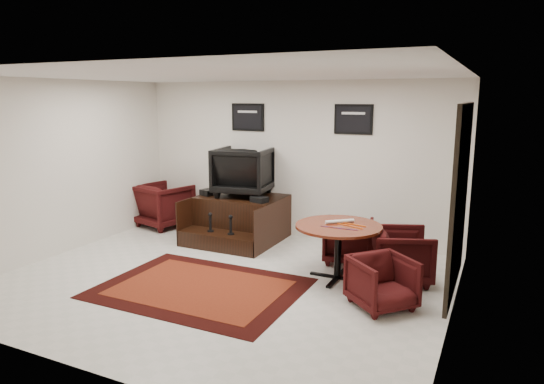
# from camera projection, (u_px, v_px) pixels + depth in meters

# --- Properties ---
(ground) EXTENTS (6.00, 6.00, 0.00)m
(ground) POSITION_uv_depth(u_px,v_px,m) (222.00, 280.00, 6.76)
(ground) COLOR silver
(ground) RESTS_ON ground
(room_shell) EXTENTS (6.02, 5.02, 2.81)m
(room_shell) POSITION_uv_depth(u_px,v_px,m) (251.00, 154.00, 6.35)
(room_shell) COLOR silver
(room_shell) RESTS_ON ground
(area_rug) EXTENTS (2.63, 1.98, 0.01)m
(area_rug) POSITION_uv_depth(u_px,v_px,m) (200.00, 288.00, 6.48)
(area_rug) COLOR black
(area_rug) RESTS_ON ground
(shine_podium) EXTENTS (1.49, 1.54, 0.77)m
(shine_podium) POSITION_uv_depth(u_px,v_px,m) (240.00, 219.00, 8.70)
(shine_podium) COLOR black
(shine_podium) RESTS_ON ground
(shine_chair) EXTENTS (1.07, 1.02, 0.97)m
(shine_chair) POSITION_uv_depth(u_px,v_px,m) (244.00, 169.00, 8.66)
(shine_chair) COLOR black
(shine_chair) RESTS_ON shine_podium
(shoes_pair) EXTENTS (0.30, 0.34, 0.11)m
(shoes_pair) POSITION_uv_depth(u_px,v_px,m) (209.00, 192.00, 8.77)
(shoes_pair) COLOR black
(shoes_pair) RESTS_ON shine_podium
(polish_kit) EXTENTS (0.31, 0.25, 0.09)m
(polish_kit) POSITION_uv_depth(u_px,v_px,m) (259.00, 199.00, 8.17)
(polish_kit) COLOR black
(polish_kit) RESTS_ON shine_podium
(umbrella_black) EXTENTS (0.30, 0.11, 0.82)m
(umbrella_black) POSITION_uv_depth(u_px,v_px,m) (196.00, 214.00, 8.91)
(umbrella_black) COLOR black
(umbrella_black) RESTS_ON ground
(umbrella_hooked) EXTENTS (0.30, 0.11, 0.82)m
(umbrella_hooked) POSITION_uv_depth(u_px,v_px,m) (199.00, 212.00, 9.01)
(umbrella_hooked) COLOR black
(umbrella_hooked) RESTS_ON ground
(armchair_side) EXTENTS (1.09, 1.05, 0.93)m
(armchair_side) POSITION_uv_depth(u_px,v_px,m) (164.00, 203.00, 9.53)
(armchair_side) COLOR black
(armchair_side) RESTS_ON ground
(meeting_table) EXTENTS (1.20, 1.20, 0.78)m
(meeting_table) POSITION_uv_depth(u_px,v_px,m) (338.00, 231.00, 6.70)
(meeting_table) COLOR #4E130B
(meeting_table) RESTS_ON ground
(table_chair_back) EXTENTS (0.84, 0.80, 0.74)m
(table_chair_back) POSITION_uv_depth(u_px,v_px,m) (348.00, 238.00, 7.49)
(table_chair_back) COLOR black
(table_chair_back) RESTS_ON ground
(table_chair_window) EXTENTS (0.97, 1.00, 0.81)m
(table_chair_window) POSITION_uv_depth(u_px,v_px,m) (401.00, 253.00, 6.68)
(table_chair_window) COLOR black
(table_chair_window) RESTS_ON ground
(table_chair_corner) EXTENTS (0.92, 0.93, 0.70)m
(table_chair_corner) POSITION_uv_depth(u_px,v_px,m) (382.00, 280.00, 5.84)
(table_chair_corner) COLOR black
(table_chair_corner) RESTS_ON ground
(paper_roll) EXTENTS (0.35, 0.31, 0.05)m
(paper_roll) POSITION_uv_depth(u_px,v_px,m) (340.00, 221.00, 6.77)
(paper_roll) COLOR silver
(paper_roll) RESTS_ON meeting_table
(table_clutter) EXTENTS (0.57, 0.33, 0.01)m
(table_clutter) POSITION_uv_depth(u_px,v_px,m) (347.00, 226.00, 6.62)
(table_clutter) COLOR #ED5B0D
(table_clutter) RESTS_ON meeting_table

